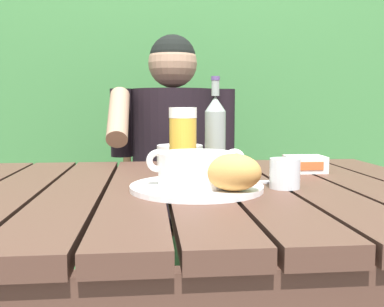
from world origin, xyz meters
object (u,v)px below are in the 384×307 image
object	(u,v)px
table_knife	(256,182)
beer_glass	(183,140)
serving_plate	(196,187)
bread_roll	(233,172)
water_glass_small	(285,173)
beer_bottle	(215,131)
butter_tub	(305,164)
chair_near_diner	(171,213)
diner_bowl	(180,155)
soup_bowl	(196,168)
person_eating	(173,165)

from	to	relation	value
table_knife	beer_glass	bearing A→B (deg)	129.41
serving_plate	bread_roll	size ratio (longest dim) A/B	2.20
water_glass_small	table_knife	bearing A→B (deg)	126.35
beer_bottle	butter_tub	distance (m)	0.27
chair_near_diner	butter_tub	distance (m)	0.85
chair_near_diner	diner_bowl	size ratio (longest dim) A/B	6.89
chair_near_diner	beer_bottle	xyz separation A→B (m)	(0.10, -0.62, 0.40)
bread_roll	beer_bottle	world-z (taller)	beer_bottle
chair_near_diner	table_knife	size ratio (longest dim) A/B	5.83
water_glass_small	table_knife	world-z (taller)	water_glass_small
serving_plate	table_knife	world-z (taller)	serving_plate
soup_bowl	butter_tub	bearing A→B (deg)	34.81
beer_bottle	serving_plate	bearing A→B (deg)	-105.51
serving_plate	butter_tub	distance (m)	0.40
table_knife	diner_bowl	bearing A→B (deg)	114.92
soup_bowl	butter_tub	size ratio (longest dim) A/B	2.05
beer_bottle	chair_near_diner	bearing A→B (deg)	99.03
water_glass_small	butter_tub	bearing A→B (deg)	60.48
beer_bottle	table_knife	xyz separation A→B (m)	(0.06, -0.26, -0.11)
butter_tub	table_knife	world-z (taller)	butter_tub
bread_roll	beer_bottle	size ratio (longest dim) A/B	0.50
beer_bottle	diner_bowl	bearing A→B (deg)	140.31
butter_tub	diner_bowl	bearing A→B (deg)	151.80
beer_bottle	table_knife	size ratio (longest dim) A/B	1.60
serving_plate	diner_bowl	world-z (taller)	diner_bowl
person_eating	table_knife	bearing A→B (deg)	-76.68
bread_roll	table_knife	size ratio (longest dim) A/B	0.80
serving_plate	bread_roll	xyz separation A→B (m)	(0.07, -0.08, 0.04)
person_eating	beer_bottle	size ratio (longest dim) A/B	4.54
serving_plate	bread_roll	bearing A→B (deg)	-49.40
person_eating	butter_tub	bearing A→B (deg)	-56.91
person_eating	diner_bowl	distance (m)	0.35
bread_roll	table_knife	xyz separation A→B (m)	(0.08, 0.15, -0.05)
beer_glass	table_knife	size ratio (longest dim) A/B	1.07
table_knife	beer_bottle	bearing A→B (deg)	103.05
beer_glass	beer_bottle	size ratio (longest dim) A/B	0.67
serving_plate	beer_glass	world-z (taller)	beer_glass
beer_glass	butter_tub	bearing A→B (deg)	-5.76
soup_bowl	diner_bowl	size ratio (longest dim) A/B	1.54
serving_plate	beer_glass	distance (m)	0.28
table_knife	soup_bowl	bearing A→B (deg)	-155.73
person_eating	diner_bowl	world-z (taller)	person_eating
water_glass_small	table_knife	size ratio (longest dim) A/B	0.41
person_eating	beer_glass	world-z (taller)	person_eating
bread_roll	beer_bottle	bearing A→B (deg)	86.73
person_eating	beer_bottle	distance (m)	0.46
beer_bottle	butter_tub	world-z (taller)	beer_bottle
soup_bowl	bread_roll	bearing A→B (deg)	-49.40
beer_glass	water_glass_small	xyz separation A→B (m)	(0.21, -0.26, -0.06)
chair_near_diner	water_glass_small	bearing A→B (deg)	-77.60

